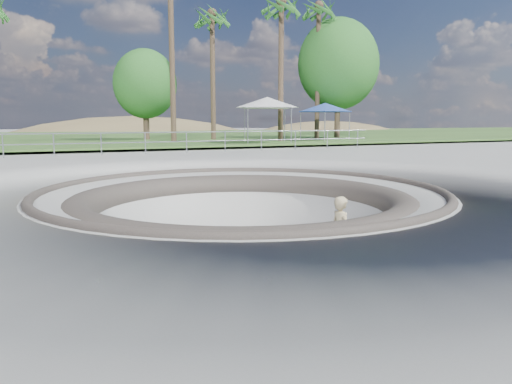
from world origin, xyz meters
TOP-DOWN VIEW (x-y plane):
  - ground at (0.00, 0.00)m, footprint 180.00×180.00m
  - skate_bowl at (0.00, 0.00)m, footprint 14.00×14.00m
  - grass_strip at (0.00, 34.00)m, footprint 180.00×36.00m
  - distant_hills at (3.78, 57.17)m, footprint 103.20×45.00m
  - safety_railing at (0.00, 12.00)m, footprint 25.00×0.06m
  - skateboard at (1.81, -1.82)m, footprint 0.75×0.24m
  - skater at (1.81, -1.82)m, footprint 0.47×0.69m
  - canopy_white at (9.15, 18.00)m, footprint 5.49×5.49m
  - canopy_blue at (14.60, 19.74)m, footprint 5.14×5.14m
  - palm_d at (7.49, 23.88)m, footprint 2.60×2.60m
  - palm_e at (10.95, 19.64)m, footprint 2.60×2.60m
  - palm_f at (15.63, 22.60)m, footprint 2.60×2.60m
  - bushy_tree_mid at (2.93, 25.94)m, footprint 4.66×4.24m
  - bushy_tree_right at (17.96, 23.29)m, footprint 6.67×6.06m

SIDE VIEW (x-z plane):
  - distant_hills at x=3.78m, z-range -21.32..7.28m
  - skateboard at x=1.81m, z-range -1.88..-1.80m
  - skate_bowl at x=0.00m, z-range -3.88..0.22m
  - skater at x=1.81m, z-range -1.82..-0.01m
  - ground at x=0.00m, z-range 0.00..0.00m
  - grass_strip at x=0.00m, z-range 0.16..0.28m
  - safety_railing at x=0.00m, z-range 0.18..1.20m
  - canopy_blue at x=14.60m, z-range 1.28..3.94m
  - canopy_white at x=9.15m, z-range 1.38..4.30m
  - bushy_tree_mid at x=2.93m, z-range 0.97..7.70m
  - bushy_tree_right at x=17.96m, z-range 1.33..10.96m
  - palm_d at x=7.49m, z-range 3.81..13.80m
  - palm_e at x=10.95m, z-range 3.93..14.20m
  - palm_f at x=15.63m, z-range 4.23..15.21m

